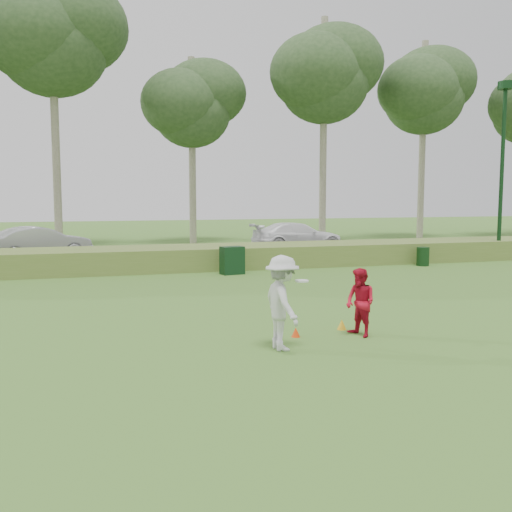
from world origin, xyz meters
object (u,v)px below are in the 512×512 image
object	(u,v)px
car_mid	(40,243)
lamp_post	(503,139)
player_white	(282,303)
player_red	(360,302)
cone_orange	(296,332)
cone_yellow	(342,324)
car_right	(298,236)
utility_cabinet	(232,260)
trash_bin	(423,256)

from	to	relation	value
car_mid	lamp_post	bearing A→B (deg)	-129.28
player_white	player_red	bearing A→B (deg)	-77.89
cone_orange	cone_yellow	size ratio (longest dim) A/B	0.89
lamp_post	car_right	world-z (taller)	lamp_post
lamp_post	cone_yellow	size ratio (longest dim) A/B	35.37
cone_orange	lamp_post	bearing A→B (deg)	37.78
utility_cabinet	car_mid	bearing A→B (deg)	125.66
car_mid	utility_cabinet	bearing A→B (deg)	-157.46
trash_bin	car_mid	size ratio (longest dim) A/B	0.17
player_red	utility_cabinet	size ratio (longest dim) A/B	1.37
car_mid	cone_orange	bearing A→B (deg)	176.86
player_white	utility_cabinet	bearing A→B (deg)	-12.19
cone_yellow	trash_bin	size ratio (longest dim) A/B	0.29
trash_bin	player_white	bearing A→B (deg)	-133.08
cone_orange	car_right	bearing A→B (deg)	68.96
player_white	cone_yellow	xyz separation A→B (m)	(1.83, 1.19, -0.81)
lamp_post	cone_orange	distance (m)	18.98
player_red	cone_orange	size ratio (longest dim) A/B	7.09
player_red	car_mid	size ratio (longest dim) A/B	0.32
cone_yellow	utility_cabinet	world-z (taller)	utility_cabinet
cone_yellow	trash_bin	world-z (taller)	trash_bin
cone_orange	utility_cabinet	xyz separation A→B (m)	(1.14, 9.88, 0.43)
player_red	utility_cabinet	world-z (taller)	player_red
player_red	utility_cabinet	xyz separation A→B (m)	(-0.19, 10.20, -0.20)
player_red	car_mid	bearing A→B (deg)	-171.97
cone_yellow	car_mid	distance (m)	18.33
cone_yellow	trash_bin	xyz separation A→B (m)	(8.42, 9.77, 0.28)
lamp_post	car_mid	xyz separation A→B (m)	(-20.60, 5.93, -4.78)
trash_bin	car_right	world-z (taller)	car_right
utility_cabinet	car_right	bearing A→B (deg)	44.54
player_white	player_red	xyz separation A→B (m)	(1.94, 0.52, -0.19)
trash_bin	car_right	size ratio (longest dim) A/B	0.16
player_red	cone_orange	distance (m)	1.51
lamp_post	player_red	world-z (taller)	lamp_post
utility_cabinet	player_red	bearing A→B (deg)	-99.01
player_white	cone_orange	distance (m)	1.32
lamp_post	car_right	bearing A→B (deg)	136.93
player_white	lamp_post	bearing A→B (deg)	-54.27
utility_cabinet	car_right	distance (m)	10.04
utility_cabinet	car_right	xyz separation A→B (m)	(5.81, 8.19, 0.27)
player_white	utility_cabinet	xyz separation A→B (m)	(1.74, 10.72, -0.39)
cone_orange	cone_yellow	world-z (taller)	cone_yellow
cone_orange	trash_bin	size ratio (longest dim) A/B	0.26
lamp_post	utility_cabinet	xyz separation A→B (m)	(-13.22, -1.26, -5.06)
cone_orange	car_mid	bearing A→B (deg)	110.08
player_white	cone_orange	xyz separation A→B (m)	(0.60, 0.85, -0.82)
cone_yellow	car_right	xyz separation A→B (m)	(5.72, 17.73, 0.68)
lamp_post	car_mid	bearing A→B (deg)	163.94
lamp_post	car_right	size ratio (longest dim) A/B	1.61
player_white	cone_yellow	size ratio (longest dim) A/B	7.97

